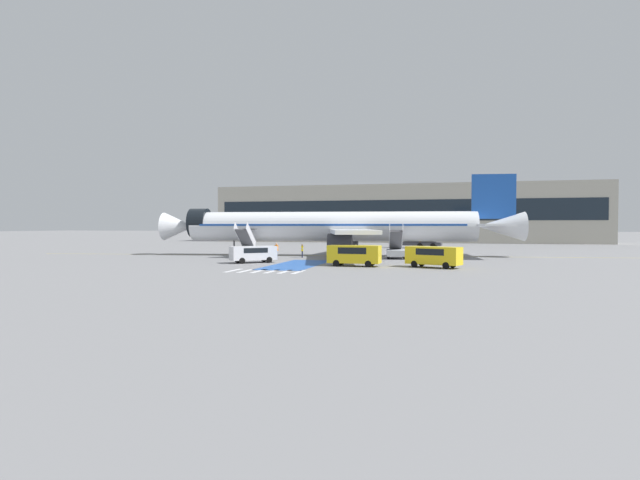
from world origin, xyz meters
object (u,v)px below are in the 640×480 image
(boarding_stairs_aft, at_px, (396,250))
(ground_crew_2, at_px, (276,249))
(service_van_1, at_px, (253,253))
(traffic_cone_0, at_px, (367,259))
(terminal_building, at_px, (401,214))
(ground_crew_0, at_px, (356,250))
(fuel_tanker, at_px, (417,238))
(airliner, at_px, (335,227))
(ground_crew_1, at_px, (302,250))
(service_van_2, at_px, (434,255))
(boarding_stairs_forward, at_px, (245,249))
(service_van_0, at_px, (354,254))

(boarding_stairs_aft, xyz_separation_m, ground_crew_2, (-14.08, -3.44, 0.07))
(service_van_1, relative_size, traffic_cone_0, 8.38)
(service_van_1, distance_m, terminal_building, 73.83)
(boarding_stairs_aft, distance_m, ground_crew_0, 5.14)
(fuel_tanker, distance_m, terminal_building, 33.69)
(airliner, distance_m, terminal_building, 58.69)
(airliner, distance_m, ground_crew_2, 9.48)
(ground_crew_2, bearing_deg, terminal_building, 107.58)
(airliner, distance_m, ground_crew_1, 6.42)
(ground_crew_2, relative_size, terminal_building, 0.02)
(airliner, relative_size, service_van_2, 8.84)
(boarding_stairs_forward, bearing_deg, terminal_building, 70.74)
(service_van_2, xyz_separation_m, ground_crew_2, (-18.73, 9.17, -0.11))
(service_van_1, xyz_separation_m, ground_crew_1, (2.71, 9.65, -0.13))
(fuel_tanker, relative_size, traffic_cone_0, 15.63)
(boarding_stairs_forward, height_order, service_van_1, boarding_stairs_forward)
(boarding_stairs_aft, relative_size, ground_crew_1, 3.25)
(boarding_stairs_aft, xyz_separation_m, service_van_2, (4.66, -12.61, 0.18))
(service_van_0, height_order, ground_crew_2, service_van_0)
(boarding_stairs_forward, bearing_deg, ground_crew_0, 6.07)
(service_van_1, bearing_deg, service_van_2, 44.96)
(boarding_stairs_aft, bearing_deg, fuel_tanker, 81.20)
(fuel_tanker, xyz_separation_m, ground_crew_2, (-15.22, -32.60, -0.73))
(boarding_stairs_forward, distance_m, boarding_stairs_aft, 18.77)
(service_van_1, height_order, traffic_cone_0, service_van_1)
(ground_crew_0, relative_size, terminal_building, 0.02)
(ground_crew_2, bearing_deg, airliner, 76.71)
(service_van_0, distance_m, ground_crew_0, 13.82)
(boarding_stairs_aft, bearing_deg, airliner, 150.25)
(airliner, bearing_deg, boarding_stairs_aft, -119.75)
(boarding_stairs_forward, relative_size, ground_crew_2, 2.89)
(ground_crew_0, xyz_separation_m, terminal_building, (0.88, 61.13, 5.95))
(service_van_0, distance_m, ground_crew_1, 14.34)
(airliner, height_order, boarding_stairs_forward, airliner)
(service_van_1, height_order, terminal_building, terminal_building)
(service_van_1, xyz_separation_m, ground_crew_0, (9.10, 11.79, -0.14))
(airliner, distance_m, traffic_cone_0, 12.61)
(airliner, height_order, service_van_1, airliner)
(service_van_0, xyz_separation_m, service_van_2, (7.57, 0.14, -0.03))
(traffic_cone_0, bearing_deg, service_van_2, -38.17)
(ground_crew_1, bearing_deg, service_van_1, 143.03)
(airliner, height_order, traffic_cone_0, airliner)
(service_van_0, height_order, ground_crew_0, service_van_0)
(service_van_2, bearing_deg, fuel_tanker, 28.11)
(boarding_stairs_aft, xyz_separation_m, terminal_building, (-4.18, 62.03, 5.87))
(terminal_building, bearing_deg, fuel_tanker, -80.80)
(service_van_1, xyz_separation_m, terminal_building, (9.98, 72.92, 5.81))
(ground_crew_1, relative_size, traffic_cone_0, 2.87)
(terminal_building, bearing_deg, ground_crew_2, -98.60)
(ground_crew_0, bearing_deg, ground_crew_2, -160.07)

